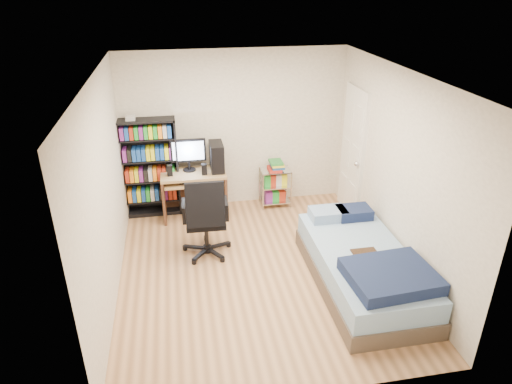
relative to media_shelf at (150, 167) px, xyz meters
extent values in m
cube|color=tan|center=(1.35, -1.84, -0.81)|extent=(3.50, 4.00, 0.04)
cube|color=silver|center=(1.35, -1.84, 1.73)|extent=(3.50, 4.00, 0.04)
cube|color=white|center=(1.35, 0.18, 0.46)|extent=(3.50, 0.04, 2.50)
cube|color=white|center=(1.35, -3.86, 0.46)|extent=(3.50, 0.04, 2.50)
cube|color=white|center=(-0.42, -1.84, 0.46)|extent=(0.04, 4.00, 2.50)
cube|color=white|center=(3.12, -1.84, 0.46)|extent=(0.04, 4.00, 2.50)
cube|color=black|center=(0.00, 0.00, -0.02)|extent=(0.87, 0.29, 1.55)
cube|color=black|center=(0.00, 0.00, -0.55)|extent=(0.81, 0.27, 0.02)
cube|color=#A82B16|center=(0.00, -0.01, -0.44)|extent=(0.75, 0.23, 0.18)
cube|color=black|center=(0.00, 0.00, -0.21)|extent=(0.81, 0.27, 0.02)
cube|color=#184AA9|center=(0.00, -0.01, -0.10)|extent=(0.75, 0.23, 0.18)
cube|color=black|center=(0.00, 0.00, 0.12)|extent=(0.81, 0.27, 0.02)
cube|color=yellow|center=(0.00, -0.01, 0.23)|extent=(0.75, 0.23, 0.18)
cube|color=black|center=(0.00, 0.00, 0.46)|extent=(0.81, 0.27, 0.02)
cube|color=green|center=(0.00, -0.01, 0.57)|extent=(0.75, 0.23, 0.18)
cube|color=silver|center=(-0.19, 0.00, 0.78)|extent=(0.14, 0.12, 0.06)
cube|color=#A88256|center=(0.65, -0.21, -0.08)|extent=(0.98, 0.54, 0.04)
cube|color=#36261D|center=(0.18, -0.21, -0.45)|extent=(0.04, 0.54, 0.70)
cube|color=#36261D|center=(1.12, -0.21, -0.45)|extent=(0.04, 0.54, 0.70)
cube|color=#36261D|center=(0.65, 0.04, -0.43)|extent=(0.94, 0.03, 0.64)
cube|color=#A88256|center=(0.65, -0.29, -0.18)|extent=(0.88, 0.44, 0.02)
cube|color=black|center=(0.65, -0.31, -0.15)|extent=(0.43, 0.15, 0.02)
cube|color=black|center=(0.60, -0.10, 0.27)|extent=(0.53, 0.05, 0.35)
cube|color=silver|center=(0.60, -0.13, 0.27)|extent=(0.47, 0.01, 0.29)
cube|color=black|center=(1.02, -0.16, 0.16)|extent=(0.20, 0.41, 0.43)
cube|color=black|center=(0.30, -0.26, 0.03)|extent=(0.08, 0.08, 0.17)
cube|color=black|center=(0.81, -0.31, 0.03)|extent=(0.08, 0.08, 0.17)
cylinder|color=black|center=(0.74, -1.31, -0.51)|extent=(0.05, 0.05, 0.41)
cube|color=black|center=(0.74, -1.31, -0.28)|extent=(0.53, 0.53, 0.09)
cube|color=black|center=(0.73, -1.54, 0.06)|extent=(0.50, 0.17, 0.59)
cube|color=black|center=(0.46, -1.30, -0.13)|extent=(0.05, 0.32, 0.24)
cube|color=black|center=(1.02, -1.32, -0.13)|extent=(0.05, 0.32, 0.24)
cylinder|color=silver|center=(1.73, -0.25, -0.48)|extent=(0.02, 0.02, 0.64)
cylinder|color=silver|center=(2.19, -0.25, -0.48)|extent=(0.02, 0.02, 0.64)
cylinder|color=silver|center=(1.73, 0.08, -0.48)|extent=(0.02, 0.02, 0.64)
cylinder|color=silver|center=(2.20, 0.08, -0.48)|extent=(0.02, 0.02, 0.64)
cube|color=silver|center=(1.96, -0.08, -0.70)|extent=(0.47, 0.33, 0.02)
cube|color=silver|center=(1.96, -0.08, -0.43)|extent=(0.47, 0.33, 0.02)
cube|color=silver|center=(1.96, -0.08, -0.17)|extent=(0.47, 0.33, 0.02)
cube|color=#AF2519|center=(1.96, -0.08, -0.09)|extent=(0.20, 0.26, 0.15)
cube|color=brown|center=(2.54, -2.37, -0.69)|extent=(1.08, 2.16, 0.22)
cube|color=#81A5C1|center=(2.54, -2.37, -0.45)|extent=(1.04, 2.12, 0.26)
cube|color=#141F41|center=(2.59, -2.97, -0.25)|extent=(0.97, 0.82, 0.15)
cube|color=#A8CBEE|center=(2.38, -1.51, -0.25)|extent=(0.49, 0.32, 0.14)
cube|color=#141F41|center=(2.73, -1.53, -0.25)|extent=(0.45, 0.32, 0.14)
cube|color=#462A16|center=(2.54, -2.43, -0.31)|extent=(0.30, 0.24, 0.02)
cube|color=white|center=(3.08, -0.49, 0.21)|extent=(0.05, 0.80, 2.00)
sphere|color=silver|center=(3.02, -0.81, 0.16)|extent=(0.08, 0.08, 0.08)
camera|label=1|loc=(0.45, -6.66, 2.69)|focal=32.00mm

